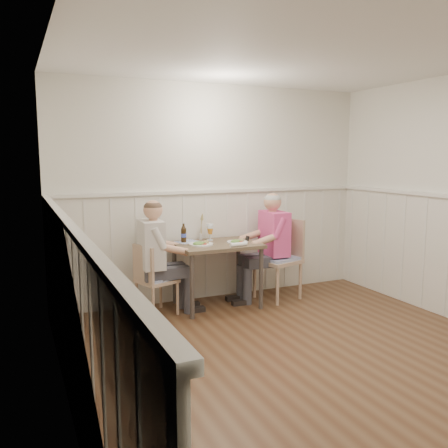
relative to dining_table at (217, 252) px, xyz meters
name	(u,v)px	position (x,y,z in m)	size (l,w,h in m)	color
ground_plane	(321,366)	(0.16, -1.84, -0.65)	(4.50, 4.50, 0.00)	#4B2D1A
room_shell	(327,185)	(0.16, -1.84, 0.87)	(4.04, 4.54, 2.60)	silver
wainscot	(280,269)	(0.16, -1.15, 0.04)	(4.00, 4.49, 1.34)	silver
dining_table	(217,252)	(0.00, 0.00, 0.00)	(0.94, 0.70, 0.75)	brown
chair_right	(281,256)	(0.86, -0.01, -0.12)	(0.57, 0.57, 0.98)	tan
chair_left	(153,277)	(-0.77, -0.01, -0.22)	(0.48, 0.48, 0.80)	tan
man_in_pink	(271,254)	(0.72, 0.00, -0.09)	(0.62, 0.43, 1.33)	#3F3F47
diner_cream	(155,267)	(-0.74, 0.00, -0.11)	(0.61, 0.42, 1.30)	#3F3F47
plate_man	(237,241)	(0.22, -0.08, 0.12)	(0.24, 0.24, 0.06)	white
plate_diner	(200,243)	(-0.22, -0.05, 0.12)	(0.27, 0.27, 0.07)	white
beer_glass_a	(210,229)	(0.00, 0.22, 0.23)	(0.08, 0.08, 0.20)	silver
beer_glass_b	(210,231)	(-0.01, 0.19, 0.22)	(0.07, 0.07, 0.18)	silver
beer_bottle	(184,234)	(-0.34, 0.19, 0.20)	(0.06, 0.06, 0.22)	black
rolled_napkin	(239,244)	(0.14, -0.28, 0.12)	(0.21, 0.06, 0.04)	white
grass_vase	(201,227)	(-0.08, 0.30, 0.25)	(0.04, 0.04, 0.33)	silver
gingham_mat	(187,242)	(-0.29, 0.21, 0.10)	(0.31, 0.28, 0.01)	#41569E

